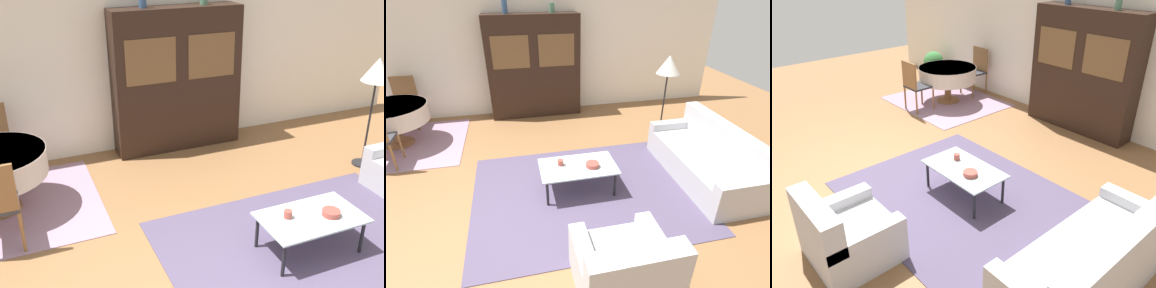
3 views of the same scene
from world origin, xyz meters
TOP-DOWN VIEW (x-y plane):
  - wall_back at (0.00, 3.63)m, footprint 10.00×0.06m
  - area_rug at (1.15, 0.36)m, footprint 3.07×2.40m
  - dining_rug at (-1.79, 2.42)m, footprint 2.27×1.89m
  - coffee_table at (1.08, 0.44)m, footprint 1.04×0.60m
  - display_cabinet at (0.80, 3.37)m, footprint 1.89×0.42m
  - floor_lamp at (2.97, 1.74)m, footprint 0.40×0.40m
  - cup at (0.85, 0.51)m, footprint 0.08×0.08m
  - bowl at (1.27, 0.38)m, footprint 0.18×0.18m

SIDE VIEW (x-z plane):
  - area_rug at x=1.15m, z-range 0.00..0.01m
  - dining_rug at x=-1.79m, z-range 0.00..0.01m
  - coffee_table at x=1.08m, z-range 0.17..0.57m
  - bowl at x=1.27m, z-range 0.41..0.47m
  - cup at x=0.85m, z-range 0.41..0.49m
  - display_cabinet at x=0.80m, z-range 0.00..2.08m
  - floor_lamp at x=2.97m, z-range 0.55..2.08m
  - wall_back at x=0.00m, z-range 0.00..2.70m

